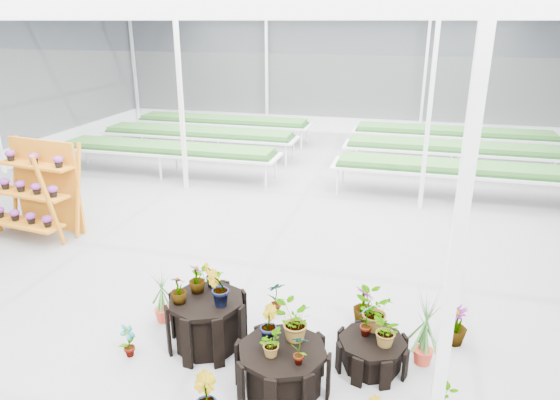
% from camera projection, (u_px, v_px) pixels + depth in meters
% --- Properties ---
extents(ground_plane, '(24.00, 24.00, 0.00)m').
position_uv_depth(ground_plane, '(247.00, 270.00, 8.91)').
color(ground_plane, gray).
rests_on(ground_plane, ground).
extents(greenhouse_shell, '(18.00, 24.00, 4.50)m').
position_uv_depth(greenhouse_shell, '(244.00, 147.00, 8.14)').
color(greenhouse_shell, white).
rests_on(greenhouse_shell, ground).
extents(steel_frame, '(18.00, 24.00, 4.50)m').
position_uv_depth(steel_frame, '(244.00, 147.00, 8.14)').
color(steel_frame, silver).
rests_on(steel_frame, ground).
extents(nursery_benches, '(16.00, 7.00, 0.84)m').
position_uv_depth(nursery_benches, '(320.00, 151.00, 15.32)').
color(nursery_benches, silver).
rests_on(nursery_benches, ground).
extents(plinth_tall, '(1.18, 1.18, 0.72)m').
position_uv_depth(plinth_tall, '(207.00, 322.00, 6.74)').
color(plinth_tall, black).
rests_on(plinth_tall, ground).
extents(plinth_mid, '(1.12, 1.12, 0.58)m').
position_uv_depth(plinth_mid, '(282.00, 369.00, 5.93)').
color(plinth_mid, black).
rests_on(plinth_mid, ground).
extents(plinth_low, '(1.12, 1.12, 0.40)m').
position_uv_depth(plinth_low, '(372.00, 353.00, 6.36)').
color(plinth_low, black).
rests_on(plinth_low, ground).
extents(shelf_rack, '(1.94, 1.20, 1.93)m').
position_uv_depth(shelf_rack, '(31.00, 191.00, 10.04)').
color(shelf_rack, '#B96913').
rests_on(shelf_rack, ground).
extents(nursery_plants, '(4.52, 3.08, 1.23)m').
position_uv_depth(nursery_plants, '(292.00, 317.00, 6.61)').
color(nursery_plants, '#316229').
rests_on(nursery_plants, ground).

